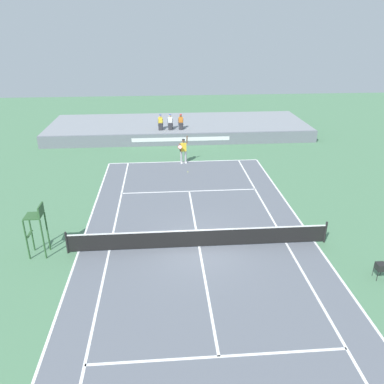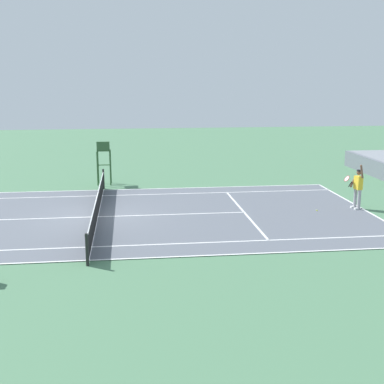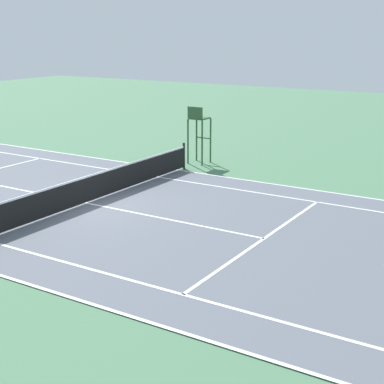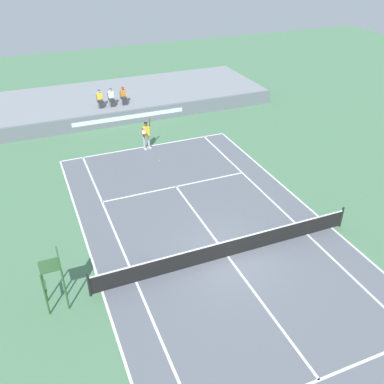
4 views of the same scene
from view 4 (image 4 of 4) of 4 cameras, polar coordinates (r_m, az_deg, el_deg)
ground_plane at (r=18.74m, az=4.84°, el=-8.67°), size 80.00×80.00×0.00m
court at (r=18.73m, az=4.85°, el=-8.65°), size 11.08×23.88×0.03m
net at (r=18.40m, az=4.92°, el=-7.43°), size 11.98×0.10×1.07m
barrier_wall at (r=31.66m, az=-8.43°, el=9.86°), size 23.37×0.25×1.02m
bleacher_platform at (r=35.33m, az=-10.17°, el=12.03°), size 23.37×7.78×1.02m
spectator_seated_0 at (r=32.29m, az=-12.18°, el=12.05°), size 0.44×0.60×1.26m
spectator_seated_1 at (r=32.44m, az=-10.71°, el=12.30°), size 0.44×0.60×1.26m
spectator_seated_2 at (r=32.62m, az=-9.13°, el=12.56°), size 0.44×0.60×1.26m
tennis_player at (r=27.46m, az=-6.13°, el=7.64°), size 0.75×0.70×2.08m
tennis_ball at (r=26.26m, az=-4.37°, el=4.23°), size 0.07×0.07×0.07m
umpire_chair at (r=16.39m, az=-18.04°, el=-10.27°), size 0.77×0.77×2.44m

